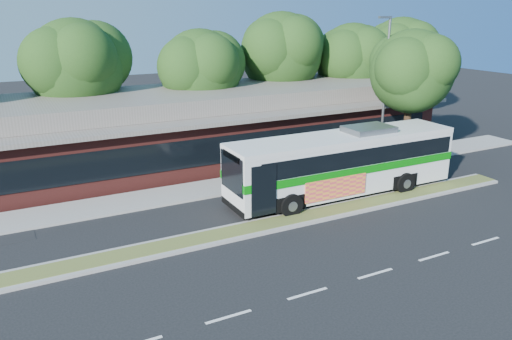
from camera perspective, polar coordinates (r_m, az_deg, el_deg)
name	(u,v)px	position (r m, az deg, el deg)	size (l,w,h in m)	color
ground	(303,225)	(23.07, 5.40, -6.28)	(120.00, 120.00, 0.00)	black
median_strip	(296,219)	(23.50, 4.62, -5.59)	(26.00, 1.10, 0.15)	brown
sidewalk	(242,183)	(28.25, -1.58, -1.49)	(44.00, 2.60, 0.12)	gray
plaza_building	(199,125)	(33.53, -6.54, 5.16)	(33.20, 11.20, 4.45)	#5C211D
lamp_post	(385,87)	(32.01, 14.48, 9.18)	(0.93, 0.18, 9.07)	slate
tree_bg_b	(82,64)	(34.30, -19.25, 11.39)	(6.69, 6.00, 9.00)	black
tree_bg_c	(205,68)	(35.45, -5.85, 11.54)	(6.24, 5.60, 8.26)	black
tree_bg_d	(285,51)	(39.38, 3.37, 13.42)	(6.91, 6.20, 9.37)	black
tree_bg_e	(355,58)	(41.98, 11.28, 12.46)	(6.47, 5.80, 8.50)	black
tree_bg_f	(403,50)	(46.64, 16.49, 12.97)	(6.69, 6.00, 8.92)	black
transit_bus	(344,159)	(26.40, 10.01, 1.25)	(12.78, 3.08, 3.58)	silver
sidewalk_tree	(415,69)	(32.69, 17.72, 10.93)	(5.67, 5.08, 8.38)	black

